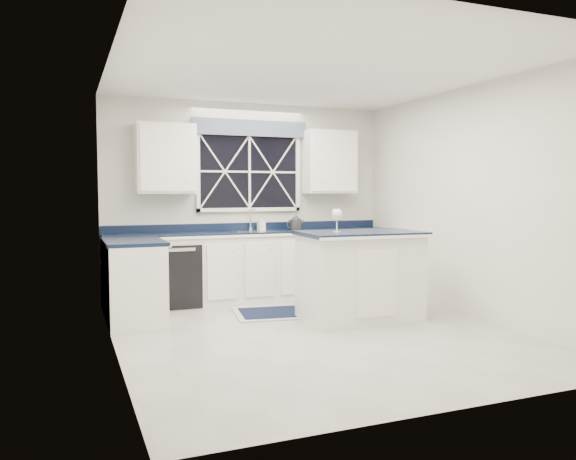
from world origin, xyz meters
name	(u,v)px	position (x,y,z in m)	size (l,w,h in m)	color
ground	(315,333)	(0.00, 0.00, 0.00)	(4.50, 4.50, 0.00)	#A3A49F
back_wall	(249,201)	(0.00, 2.25, 1.35)	(4.00, 0.10, 2.70)	silver
base_cabinets	(236,270)	(-0.33, 1.78, 0.45)	(3.99, 1.60, 0.90)	silver
countertop	(255,233)	(0.00, 1.95, 0.92)	(3.98, 0.64, 0.04)	black
dishwasher	(175,274)	(-1.10, 1.95, 0.41)	(0.60, 0.58, 0.82)	black
window	(249,166)	(0.00, 2.20, 1.83)	(1.65, 0.09, 1.26)	black
upper_cabinets	(252,161)	(0.00, 2.08, 1.90)	(3.10, 0.34, 0.90)	silver
faucet	(251,219)	(0.00, 2.14, 1.10)	(0.05, 0.20, 0.30)	silver
island	(360,276)	(0.73, 0.35, 0.51)	(1.39, 0.86, 1.02)	silver
rug	(288,312)	(0.09, 0.99, 0.01)	(1.39, 0.97, 0.02)	#AEAEA9
kettle	(296,223)	(0.60, 1.97, 1.03)	(0.29, 0.20, 0.21)	#313133
wine_glass	(337,215)	(0.43, 0.35, 1.21)	(0.12, 0.12, 0.27)	silver
soap_bottle	(261,223)	(0.15, 2.14, 1.04)	(0.09, 0.09, 0.20)	silver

